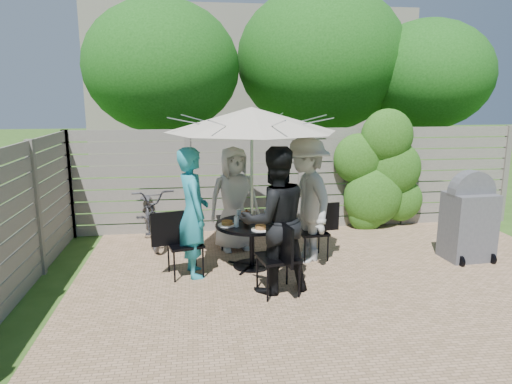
{
  "coord_description": "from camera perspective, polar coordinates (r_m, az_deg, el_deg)",
  "views": [
    {
      "loc": [
        -1.87,
        -4.9,
        2.41
      ],
      "look_at": [
        -1.03,
        1.39,
        1.06
      ],
      "focal_mm": 32.0,
      "sensor_mm": 36.0,
      "label": 1
    }
  ],
  "objects": [
    {
      "name": "glass_left",
      "position": [
        6.19,
        -2.47,
        -3.73
      ],
      "size": [
        0.07,
        0.07,
        0.14
      ],
      "primitive_type": "cylinder",
      "color": "silver",
      "rests_on": "patio_table"
    },
    {
      "name": "chair_left",
      "position": [
        6.26,
        -8.96,
        -8.02
      ],
      "size": [
        0.7,
        0.54,
        0.92
      ],
      "rotation": [
        0.0,
        0.0,
        6.53
      ],
      "color": "black",
      "rests_on": "ground"
    },
    {
      "name": "syrup_jug",
      "position": [
        6.39,
        -1.18,
        -3.13
      ],
      "size": [
        0.09,
        0.09,
        0.16
      ],
      "primitive_type": "cylinder",
      "color": "#59280C",
      "rests_on": "patio_table"
    },
    {
      "name": "glass_right",
      "position": [
        6.55,
        1.31,
        -2.84
      ],
      "size": [
        0.07,
        0.07,
        0.14
      ],
      "primitive_type": "cylinder",
      "color": "silver",
      "rests_on": "patio_table"
    },
    {
      "name": "plate_back",
      "position": [
        6.71,
        -1.55,
        -2.89
      ],
      "size": [
        0.26,
        0.26,
        0.06
      ],
      "color": "white",
      "rests_on": "patio_table"
    },
    {
      "name": "bbq_grill",
      "position": [
        7.4,
        25.05,
        -3.17
      ],
      "size": [
        0.69,
        0.55,
        1.35
      ],
      "rotation": [
        0.0,
        0.0,
        0.07
      ],
      "color": "#58595D",
      "rests_on": "ground"
    },
    {
      "name": "bicycle",
      "position": [
        7.78,
        -13.07,
        -2.62
      ],
      "size": [
        1.02,
        1.93,
        0.96
      ],
      "primitive_type": "imported",
      "rotation": [
        0.0,
        0.0,
        0.22
      ],
      "color": "#333338",
      "rests_on": "ground"
    },
    {
      "name": "plate_front",
      "position": [
        6.05,
        0.62,
        -4.54
      ],
      "size": [
        0.26,
        0.26,
        0.06
      ],
      "color": "white",
      "rests_on": "patio_table"
    },
    {
      "name": "chair_front",
      "position": [
        5.65,
        2.8,
        -10.01
      ],
      "size": [
        0.54,
        0.73,
        0.96
      ],
      "rotation": [
        0.0,
        0.0,
        1.75
      ],
      "color": "black",
      "rests_on": "ground"
    },
    {
      "name": "glass_back",
      "position": [
        6.57,
        -2.14,
        -2.8
      ],
      "size": [
        0.07,
        0.07,
        0.14
      ],
      "primitive_type": "cylinder",
      "color": "silver",
      "rests_on": "patio_table"
    },
    {
      "name": "chair_right",
      "position": [
        6.87,
        7.14,
        -6.32
      ],
      "size": [
        0.64,
        0.45,
        0.86
      ],
      "rotation": [
        0.0,
        0.0,
        3.25
      ],
      "color": "black",
      "rests_on": "ground"
    },
    {
      "name": "person_right",
      "position": [
        6.63,
        6.25,
        -1.01
      ],
      "size": [
        0.92,
        1.31,
        1.84
      ],
      "primitive_type": "imported",
      "rotation": [
        0.0,
        0.0,
        4.93
      ],
      "color": "#ABABA6",
      "rests_on": "ground"
    },
    {
      "name": "person_back",
      "position": [
        7.11,
        -2.76,
        -0.89
      ],
      "size": [
        0.9,
        0.68,
        1.64
      ],
      "primitive_type": "imported",
      "rotation": [
        0.0,
        0.0,
        6.5
      ],
      "color": "beige",
      "rests_on": "ground"
    },
    {
      "name": "glass_front",
      "position": [
        6.17,
        1.2,
        -3.79
      ],
      "size": [
        0.07,
        0.07,
        0.14
      ],
      "primitive_type": "cylinder",
      "color": "silver",
      "rests_on": "patio_table"
    },
    {
      "name": "backyard_envelope",
      "position": [
        15.32,
        -0.28,
        12.79
      ],
      "size": [
        60.0,
        60.0,
        5.0
      ],
      "color": "#2C4D18",
      "rests_on": "ground"
    },
    {
      "name": "umbrella",
      "position": [
        6.15,
        -0.55,
        9.06
      ],
      "size": [
        2.77,
        2.77,
        2.26
      ],
      "rotation": [
        0.0,
        0.0,
        0.22
      ],
      "color": "silver",
      "rests_on": "ground"
    },
    {
      "name": "patio_table",
      "position": [
        6.44,
        -0.52,
        -5.59
      ],
      "size": [
        1.2,
        1.2,
        0.66
      ],
      "rotation": [
        0.0,
        0.0,
        0.22
      ],
      "color": "black",
      "rests_on": "ground"
    },
    {
      "name": "coffee_cup",
      "position": [
        6.6,
        -0.34,
        -2.81
      ],
      "size": [
        0.08,
        0.08,
        0.12
      ],
      "primitive_type": "cylinder",
      "color": "#C6B293",
      "rests_on": "patio_table"
    },
    {
      "name": "plate_left",
      "position": [
        6.27,
        -3.63,
        -3.97
      ],
      "size": [
        0.26,
        0.26,
        0.06
      ],
      "color": "white",
      "rests_on": "patio_table"
    },
    {
      "name": "plate_right",
      "position": [
        6.5,
        2.47,
        -3.38
      ],
      "size": [
        0.26,
        0.26,
        0.06
      ],
      "color": "white",
      "rests_on": "patio_table"
    },
    {
      "name": "person_front",
      "position": [
        5.57,
        2.33,
        -3.59
      ],
      "size": [
        1.01,
        0.86,
        1.82
      ],
      "primitive_type": "imported",
      "rotation": [
        0.0,
        0.0,
        3.36
      ],
      "color": "black",
      "rests_on": "ground"
    },
    {
      "name": "person_left",
      "position": [
        6.11,
        -7.89,
        -2.6
      ],
      "size": [
        0.55,
        0.72,
        1.76
      ],
      "primitive_type": "imported",
      "rotation": [
        0.0,
        0.0,
        8.07
      ],
      "color": "teal",
      "rests_on": "ground"
    },
    {
      "name": "chair_back",
      "position": [
        7.37,
        -3.02,
        -4.71
      ],
      "size": [
        0.5,
        0.71,
        0.95
      ],
      "rotation": [
        0.0,
        0.0,
        4.81
      ],
      "color": "black",
      "rests_on": "ground"
    }
  ]
}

